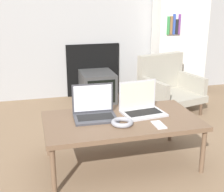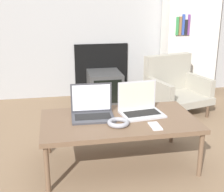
# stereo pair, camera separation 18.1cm
# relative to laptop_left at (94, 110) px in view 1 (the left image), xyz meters

# --- Properties ---
(ground_plane) EXTENTS (14.00, 14.00, 0.00)m
(ground_plane) POSITION_rel_laptop_left_xyz_m (0.20, -0.33, -0.45)
(ground_plane) COLOR #7A6047
(table) EXTENTS (1.21, 0.67, 0.39)m
(table) POSITION_rel_laptop_left_xyz_m (0.20, -0.10, -0.09)
(table) COLOR brown
(table) RESTS_ON ground_plane
(laptop_left) EXTENTS (0.34, 0.26, 0.26)m
(laptop_left) POSITION_rel_laptop_left_xyz_m (0.00, 0.00, 0.00)
(laptop_left) COLOR #38383D
(laptop_left) RESTS_ON table
(laptop_right) EXTENTS (0.36, 0.28, 0.26)m
(laptop_right) POSITION_rel_laptop_left_xyz_m (0.39, -0.00, 0.00)
(laptop_right) COLOR #B2B2B7
(laptop_right) RESTS_ON table
(headphones) EXTENTS (0.17, 0.17, 0.03)m
(headphones) POSITION_rel_laptop_left_xyz_m (0.17, -0.21, -0.04)
(headphones) COLOR gray
(headphones) RESTS_ON table
(phone) EXTENTS (0.07, 0.15, 0.01)m
(phone) POSITION_rel_laptop_left_xyz_m (0.43, -0.29, -0.05)
(phone) COLOR silver
(phone) RESTS_ON table
(tv) EXTENTS (0.42, 0.50, 0.38)m
(tv) POSITION_rel_laptop_left_xyz_m (0.35, 1.54, -0.26)
(tv) COLOR #383838
(tv) RESTS_ON ground_plane
(armchair) EXTENTS (0.75, 0.72, 0.65)m
(armchair) POSITION_rel_laptop_left_xyz_m (1.11, 1.06, -0.16)
(armchair) COLOR gray
(armchair) RESTS_ON ground_plane
(bookshelf) EXTENTS (0.70, 0.32, 1.53)m
(bookshelf) POSITION_rel_laptop_left_xyz_m (1.53, 1.64, 0.31)
(bookshelf) COLOR silver
(bookshelf) RESTS_ON ground_plane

